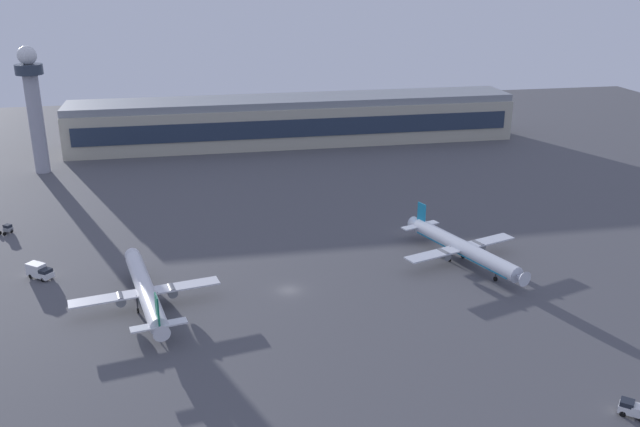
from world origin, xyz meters
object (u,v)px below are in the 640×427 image
airplane_terminal_side (146,291)px  catering_truck (39,271)px  control_tower (33,101)px  baggage_tractor (633,409)px  airplane_mid_apron (462,248)px  pushback_tug (7,229)px

airplane_terminal_side → catering_truck: 28.14m
airplane_terminal_side → catering_truck: bearing=130.7°
control_tower → catering_truck: bearing=-80.6°
baggage_tractor → control_tower: bearing=76.9°
control_tower → airplane_mid_apron: size_ratio=1.10×
airplane_mid_apron → baggage_tractor: 55.39m
airplane_terminal_side → baggage_tractor: bearing=-45.4°
airplane_terminal_side → airplane_mid_apron: size_ratio=1.01×
control_tower → airplane_terminal_side: 106.26m
control_tower → airplane_terminal_side: size_ratio=1.09×
control_tower → airplane_terminal_side: bearing=-70.2°
pushback_tug → baggage_tractor: 139.06m
catering_truck → baggage_tractor: catering_truck is taller
catering_truck → pushback_tug: 30.76m
control_tower → pushback_tug: control_tower is taller
airplane_mid_apron → baggage_tractor: (3.52, -55.23, -2.30)m
control_tower → baggage_tractor: size_ratio=8.70×
catering_truck → baggage_tractor: bearing=93.3°
baggage_tractor → catering_truck: bearing=95.9°
airplane_terminal_side → baggage_tractor: 83.83m
airplane_mid_apron → airplane_terminal_side: bearing=-11.6°
airplane_mid_apron → pushback_tug: bearing=-39.1°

